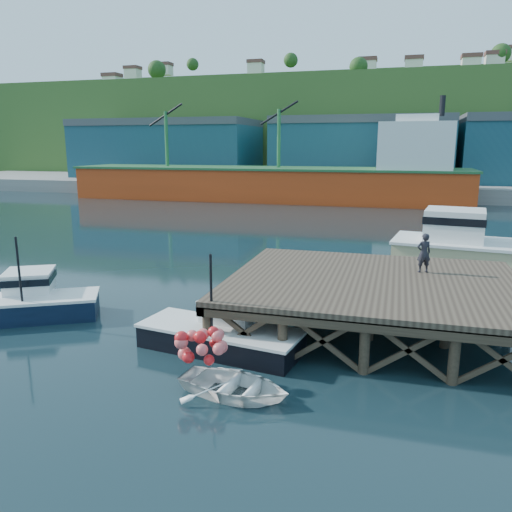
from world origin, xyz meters
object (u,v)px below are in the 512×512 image
(dinghy, at_px, (235,385))
(dockworker, at_px, (424,253))
(boat_navy, at_px, (27,301))
(trawler, at_px, (498,250))
(boat_black, at_px, (224,330))

(dinghy, relative_size, dockworker, 2.04)
(boat_navy, relative_size, trawler, 0.51)
(boat_navy, relative_size, dockworker, 3.72)
(trawler, bearing_deg, boat_black, -122.48)
(boat_black, relative_size, dinghy, 1.83)
(boat_black, distance_m, dockworker, 9.60)
(boat_navy, height_order, dockworker, dockworker)
(boat_navy, bearing_deg, dockworker, -12.96)
(boat_navy, height_order, dinghy, boat_navy)
(dockworker, bearing_deg, boat_navy, -6.72)
(dinghy, bearing_deg, boat_black, 32.92)
(boat_black, height_order, trawler, trawler)
(boat_black, height_order, dockworker, dockworker)
(boat_black, bearing_deg, dockworker, 46.67)
(trawler, bearing_deg, boat_navy, -140.88)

